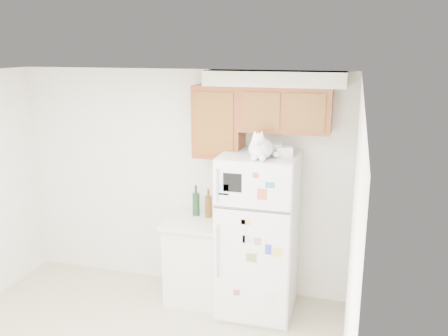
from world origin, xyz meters
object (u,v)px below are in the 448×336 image
at_px(cat, 261,148).
at_px(bottle_amber, 208,203).
at_px(refrigerator, 258,235).
at_px(base_counter, 198,258).
at_px(storage_box_back, 272,149).
at_px(bottle_green, 196,200).
at_px(storage_box_front, 285,151).

distance_m(cat, bottle_amber, 1.04).
bearing_deg(cat, refrigerator, 103.39).
distance_m(base_counter, storage_box_back, 1.52).
bearing_deg(refrigerator, bottle_amber, 162.83).
bearing_deg(storage_box_back, cat, -114.58).
distance_m(base_counter, bottle_amber, 0.63).
bearing_deg(cat, storage_box_back, 74.35).
relative_size(cat, storage_box_back, 2.33).
relative_size(bottle_green, bottle_amber, 1.08).
bearing_deg(base_counter, bottle_green, 111.80).
relative_size(base_counter, storage_box_front, 6.13).
xyz_separation_m(base_counter, storage_box_front, (0.94, -0.08, 1.28)).
bearing_deg(refrigerator, base_counter, 173.91).
relative_size(cat, bottle_green, 1.22).
relative_size(base_counter, storage_box_back, 5.11).
bearing_deg(bottle_green, base_counter, -68.20).
relative_size(storage_box_back, bottle_green, 0.52).
xyz_separation_m(refrigerator, storage_box_back, (0.12, 0.05, 0.90)).
bearing_deg(bottle_green, refrigerator, -15.20).
xyz_separation_m(storage_box_front, bottle_amber, (-0.84, 0.19, -0.67)).
height_order(base_counter, storage_box_back, storage_box_back).
bearing_deg(base_counter, cat, -20.02).
relative_size(base_counter, bottle_green, 2.67).
xyz_separation_m(cat, storage_box_front, (0.20, 0.19, -0.07)).
bearing_deg(storage_box_back, bottle_amber, 160.68).
bearing_deg(storage_box_front, storage_box_back, 142.71).
distance_m(refrigerator, base_counter, 0.79).
relative_size(base_counter, cat, 2.20).
height_order(cat, storage_box_back, cat).
height_order(storage_box_front, bottle_green, storage_box_front).
relative_size(cat, bottle_amber, 1.31).
bearing_deg(storage_box_back, refrigerator, -164.26).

